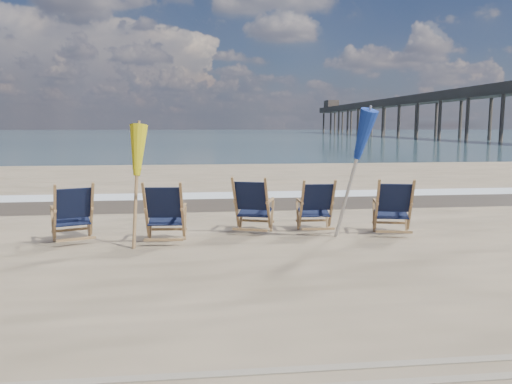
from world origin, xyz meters
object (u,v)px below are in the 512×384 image
at_px(beach_chair_3, 332,206).
at_px(beach_chair_4, 411,208).
at_px(umbrella_blue, 352,136).
at_px(beach_chair_1, 182,213).
at_px(fishing_pier, 433,110).
at_px(umbrella_yellow, 135,155).
at_px(beach_chair_0, 92,212).
at_px(beach_chair_2, 268,206).

height_order(beach_chair_3, beach_chair_4, beach_chair_4).
height_order(beach_chair_3, umbrella_blue, umbrella_blue).
height_order(beach_chair_1, beach_chair_4, beach_chair_1).
bearing_deg(fishing_pier, umbrella_yellow, -119.16).
xyz_separation_m(beach_chair_3, fishing_pier, (36.48, 71.04, 4.13)).
distance_m(beach_chair_1, umbrella_blue, 3.17).
distance_m(beach_chair_1, fishing_pier, 81.78).
distance_m(umbrella_blue, fishing_pier, 80.42).
distance_m(beach_chair_3, beach_chair_4, 1.41).
relative_size(beach_chair_0, fishing_pier, 0.01).
distance_m(beach_chair_3, umbrella_blue, 1.47).
relative_size(beach_chair_3, fishing_pier, 0.01).
height_order(umbrella_blue, fishing_pier, fishing_pier).
bearing_deg(umbrella_blue, beach_chair_2, 156.16).
xyz_separation_m(beach_chair_3, umbrella_yellow, (-3.51, -0.62, 1.00)).
xyz_separation_m(beach_chair_2, beach_chair_4, (2.55, -0.44, -0.01)).
distance_m(beach_chair_2, umbrella_blue, 1.97).
relative_size(beach_chair_1, umbrella_yellow, 0.54).
relative_size(beach_chair_1, umbrella_blue, 0.46).
bearing_deg(beach_chair_4, beach_chair_3, -6.76).
distance_m(beach_chair_3, umbrella_yellow, 3.70).
xyz_separation_m(beach_chair_0, umbrella_yellow, (0.80, -0.36, 0.99)).
xyz_separation_m(beach_chair_0, beach_chair_1, (1.55, -0.35, 0.01)).
height_order(beach_chair_1, beach_chair_2, beach_chair_1).
bearing_deg(umbrella_yellow, umbrella_blue, -0.47).
bearing_deg(beach_chair_2, fishing_pier, -98.35).
bearing_deg(beach_chair_3, fishing_pier, -115.97).
xyz_separation_m(beach_chair_0, beach_chair_4, (5.63, -0.23, 0.00)).
height_order(beach_chair_0, beach_chair_2, beach_chair_2).
distance_m(beach_chair_0, beach_chair_2, 3.09).
bearing_deg(beach_chair_2, beach_chair_0, 23.46).
distance_m(beach_chair_4, umbrella_blue, 1.76).
bearing_deg(beach_chair_2, beach_chair_3, -158.20).
height_order(beach_chair_4, fishing_pier, fishing_pier).
xyz_separation_m(beach_chair_1, umbrella_blue, (2.90, -0.05, 1.28)).
bearing_deg(beach_chair_0, umbrella_yellow, 134.09).
bearing_deg(beach_chair_3, beach_chair_0, 4.61).
xyz_separation_m(beach_chair_1, beach_chair_3, (2.76, 0.60, -0.03)).
relative_size(beach_chair_2, umbrella_blue, 0.46).
bearing_deg(beach_chair_0, beach_chair_1, 146.01).
xyz_separation_m(beach_chair_3, beach_chair_4, (1.33, -0.48, 0.02)).
height_order(umbrella_yellow, umbrella_blue, umbrella_blue).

